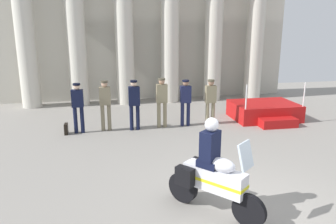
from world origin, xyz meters
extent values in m
plane|color=gray|center=(0.00, 0.00, 0.00)|extent=(28.00, 28.00, 0.00)
cube|color=beige|center=(-0.77, 11.02, 3.63)|extent=(14.32, 0.30, 7.26)
cylinder|color=beige|center=(-6.03, 10.01, 3.33)|extent=(0.83, 0.83, 6.66)
cylinder|color=beige|center=(-3.93, 10.01, 3.33)|extent=(0.83, 0.83, 6.66)
cylinder|color=beige|center=(-1.82, 10.01, 3.33)|extent=(0.83, 0.83, 6.66)
cylinder|color=beige|center=(0.29, 10.01, 3.33)|extent=(0.83, 0.83, 6.66)
cylinder|color=beige|center=(2.39, 10.01, 3.33)|extent=(0.83, 0.83, 6.66)
cylinder|color=beige|center=(4.50, 10.01, 3.33)|extent=(0.83, 0.83, 6.66)
cube|color=#B71414|center=(3.31, 6.25, 0.32)|extent=(2.43, 1.81, 0.63)
cube|color=#B71414|center=(3.31, 5.10, 0.16)|extent=(1.34, 0.50, 0.32)
cylinder|color=silver|center=(2.18, 5.43, 1.08)|extent=(0.05, 0.05, 0.90)
cylinder|color=silver|center=(4.45, 5.43, 1.08)|extent=(0.05, 0.05, 0.90)
cylinder|color=black|center=(-3.77, 5.71, 0.45)|extent=(0.13, 0.13, 0.91)
cylinder|color=black|center=(-3.55, 5.71, 0.45)|extent=(0.13, 0.13, 0.91)
cube|color=black|center=(-3.66, 5.71, 1.20)|extent=(0.38, 0.23, 0.58)
sphere|color=beige|center=(-3.66, 5.71, 1.59)|extent=(0.21, 0.21, 0.21)
cylinder|color=black|center=(-3.66, 5.71, 1.67)|extent=(0.24, 0.24, 0.06)
cylinder|color=#7A7056|center=(-2.87, 5.84, 0.46)|extent=(0.13, 0.13, 0.92)
cylinder|color=#7A7056|center=(-2.65, 5.84, 0.46)|extent=(0.13, 0.13, 0.92)
cube|color=#7A7056|center=(-2.76, 5.84, 1.22)|extent=(0.38, 0.23, 0.61)
sphere|color=tan|center=(-2.76, 5.84, 1.63)|extent=(0.21, 0.21, 0.21)
cylinder|color=#494334|center=(-2.76, 5.84, 1.71)|extent=(0.24, 0.24, 0.06)
cylinder|color=black|center=(-1.89, 5.71, 0.44)|extent=(0.13, 0.13, 0.88)
cylinder|color=black|center=(-1.67, 5.71, 0.44)|extent=(0.13, 0.13, 0.88)
cube|color=black|center=(-1.78, 5.71, 1.21)|extent=(0.38, 0.23, 0.65)
sphere|color=beige|center=(-1.78, 5.71, 1.64)|extent=(0.21, 0.21, 0.21)
cylinder|color=black|center=(-1.78, 5.71, 1.72)|extent=(0.24, 0.24, 0.06)
cylinder|color=#847A5B|center=(-0.91, 5.84, 0.46)|extent=(0.13, 0.13, 0.91)
cylinder|color=#847A5B|center=(-0.69, 5.84, 0.46)|extent=(0.13, 0.13, 0.91)
cube|color=#847A5B|center=(-0.80, 5.84, 1.24)|extent=(0.38, 0.23, 0.65)
sphere|color=tan|center=(-0.80, 5.84, 1.67)|extent=(0.21, 0.21, 0.21)
cylinder|color=#4F4937|center=(-0.80, 5.84, 1.74)|extent=(0.24, 0.24, 0.06)
cylinder|color=#191E42|center=(-0.05, 5.87, 0.43)|extent=(0.13, 0.13, 0.86)
cylinder|color=#191E42|center=(0.17, 5.87, 0.43)|extent=(0.13, 0.13, 0.86)
cube|color=#191E42|center=(0.06, 5.87, 1.17)|extent=(0.38, 0.23, 0.60)
sphere|color=#997056|center=(0.06, 5.87, 1.57)|extent=(0.21, 0.21, 0.21)
cylinder|color=black|center=(0.06, 5.87, 1.65)|extent=(0.24, 0.24, 0.06)
cylinder|color=#847A5B|center=(0.88, 5.86, 0.42)|extent=(0.13, 0.13, 0.83)
cylinder|color=#847A5B|center=(1.10, 5.86, 0.42)|extent=(0.13, 0.13, 0.83)
cube|color=#847A5B|center=(0.99, 5.86, 1.14)|extent=(0.38, 0.23, 0.62)
sphere|color=#997056|center=(0.99, 5.86, 1.56)|extent=(0.21, 0.21, 0.21)
cylinder|color=#4F4937|center=(0.99, 5.86, 1.64)|extent=(0.24, 0.24, 0.06)
cylinder|color=black|center=(-0.28, -0.44, 0.32)|extent=(0.49, 0.55, 0.64)
cylinder|color=black|center=(-1.23, 0.66, 0.32)|extent=(0.52, 0.58, 0.64)
cube|color=silver|center=(-0.75, 0.11, 0.72)|extent=(1.05, 1.15, 0.44)
ellipsoid|color=silver|center=(-0.65, 0.00, 1.04)|extent=(0.58, 0.60, 0.26)
cube|color=yellow|center=(-0.75, 0.11, 0.70)|extent=(1.07, 1.17, 0.06)
cube|color=silver|center=(-0.36, -0.35, 1.34)|extent=(0.41, 0.38, 0.47)
cube|color=black|center=(-0.88, 0.66, 0.72)|extent=(0.37, 0.39, 0.36)
cube|color=black|center=(-1.28, 0.32, 0.72)|extent=(0.37, 0.39, 0.36)
cube|color=black|center=(-0.83, 0.20, 1.01)|extent=(0.52, 0.52, 0.14)
cube|color=black|center=(-0.83, 0.20, 1.36)|extent=(0.44, 0.43, 0.56)
sphere|color=silver|center=(-0.82, 0.18, 1.77)|extent=(0.26, 0.26, 0.26)
cube|color=black|center=(-4.09, 5.66, 0.18)|extent=(0.10, 0.32, 0.36)
camera|label=1|loc=(-2.65, -5.31, 3.49)|focal=35.13mm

